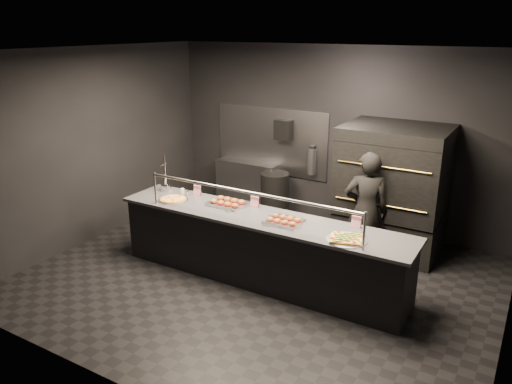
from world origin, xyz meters
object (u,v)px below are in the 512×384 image
at_px(towel_dispenser, 284,130).
at_px(fire_extinguisher, 312,161).
at_px(slider_tray_a, 228,203).
at_px(service_counter, 259,248).
at_px(square_pizza, 347,239).
at_px(round_pizza, 173,199).
at_px(prep_shelf, 248,185).
at_px(slider_tray_b, 284,221).
at_px(worker, 366,210).
at_px(beer_tap, 165,180).
at_px(pizza_oven, 392,188).
at_px(trash_bin, 275,196).

relative_size(towel_dispenser, fire_extinguisher, 0.69).
bearing_deg(slider_tray_a, service_counter, -14.08).
bearing_deg(square_pizza, slider_tray_a, 170.81).
bearing_deg(round_pizza, prep_shelf, 95.52).
bearing_deg(round_pizza, slider_tray_b, 1.63).
xyz_separation_m(service_counter, slider_tray_b, (0.38, -0.04, 0.48)).
bearing_deg(service_counter, fire_extinguisher, 98.30).
height_order(service_counter, round_pizza, service_counter).
bearing_deg(worker, towel_dispenser, -56.75).
bearing_deg(beer_tap, prep_shelf, 86.15).
distance_m(pizza_oven, slider_tray_b, 2.11).
distance_m(trash_bin, worker, 2.23).
bearing_deg(square_pizza, beer_tap, 173.36).
height_order(service_counter, slider_tray_b, service_counter).
xyz_separation_m(fire_extinguisher, slider_tray_b, (0.73, -2.44, -0.11)).
xyz_separation_m(slider_tray_a, square_pizza, (1.85, -0.30, -0.01)).
bearing_deg(slider_tray_b, trash_bin, 120.96).
xyz_separation_m(towel_dispenser, slider_tray_b, (1.28, -2.43, -0.60)).
height_order(prep_shelf, round_pizza, round_pizza).
relative_size(towel_dispenser, beer_tap, 0.59).
distance_m(prep_shelf, trash_bin, 0.74).
xyz_separation_m(pizza_oven, prep_shelf, (-2.80, 0.42, -0.52)).
bearing_deg(prep_shelf, slider_tray_a, -65.26).
height_order(prep_shelf, slider_tray_b, slider_tray_b).
height_order(towel_dispenser, fire_extinguisher, towel_dispenser).
height_order(fire_extinguisher, trash_bin, fire_extinguisher).
distance_m(slider_tray_a, slider_tray_b, 1.00).
bearing_deg(square_pizza, towel_dispenser, 130.30).
bearing_deg(beer_tap, fire_extinguisher, 57.67).
bearing_deg(prep_shelf, slider_tray_b, -50.04).
bearing_deg(pizza_oven, round_pizza, -142.23).
distance_m(prep_shelf, round_pizza, 2.47).
bearing_deg(pizza_oven, prep_shelf, 171.46).
relative_size(slider_tray_a, worker, 0.35).
bearing_deg(trash_bin, slider_tray_b, -59.04).
height_order(prep_shelf, slider_tray_a, slider_tray_a).
distance_m(prep_shelf, slider_tray_b, 3.12).
height_order(pizza_oven, slider_tray_a, pizza_oven).
relative_size(towel_dispenser, square_pizza, 0.73).
distance_m(towel_dispenser, slider_tray_b, 2.81).
bearing_deg(fire_extinguisher, pizza_oven, -17.89).
bearing_deg(round_pizza, service_counter, 3.71).
distance_m(pizza_oven, worker, 0.80).
distance_m(square_pizza, trash_bin, 3.15).
bearing_deg(trash_bin, slider_tray_a, -81.22).
bearing_deg(towel_dispenser, square_pizza, -49.70).
height_order(round_pizza, square_pizza, square_pizza).
xyz_separation_m(slider_tray_b, worker, (0.68, 1.16, -0.11)).
bearing_deg(worker, pizza_oven, -124.11).
height_order(service_counter, pizza_oven, pizza_oven).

